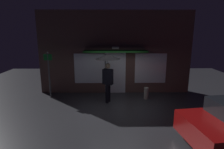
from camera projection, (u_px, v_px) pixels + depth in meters
name	position (u px, v px, depth m)	size (l,w,h in m)	color
ground_plane	(117.00, 109.00, 8.08)	(18.00, 18.00, 0.00)	#2D2D33
building_facade	(115.00, 53.00, 9.87)	(8.03, 1.00, 4.33)	brown
person_with_umbrella	(108.00, 65.00, 8.44)	(1.13, 1.13, 2.26)	black
street_sign_post	(49.00, 72.00, 9.18)	(0.40, 0.07, 2.30)	#595B60
sidewalk_bollard	(146.00, 93.00, 9.20)	(0.23, 0.23, 0.57)	#9E998E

